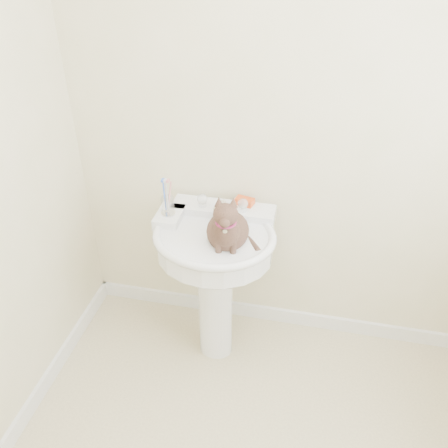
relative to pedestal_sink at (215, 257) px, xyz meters
The scene contains 7 objects.
wall_back 0.75m from the pedestal_sink, 42.90° to the left, with size 2.20×0.00×2.50m, color beige, non-canonical shape.
baseboard_back 0.73m from the pedestal_sink, 41.90° to the left, with size 2.20×0.02×0.09m, color white.
pedestal_sink is the anchor object (origin of this frame).
faucet 0.26m from the pedestal_sink, 89.03° to the left, with size 0.28×0.12×0.14m.
soap_bar 0.31m from the pedestal_sink, 66.59° to the left, with size 0.09×0.06×0.03m, color #D44A19.
toothbrush_cup 0.33m from the pedestal_sink, 165.63° to the left, with size 0.07×0.07×0.18m.
cat 0.23m from the pedestal_sink, 37.74° to the right, with size 0.21×0.26×0.38m.
Camera 1 is at (0.11, -0.93, 2.04)m, focal length 38.00 mm.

